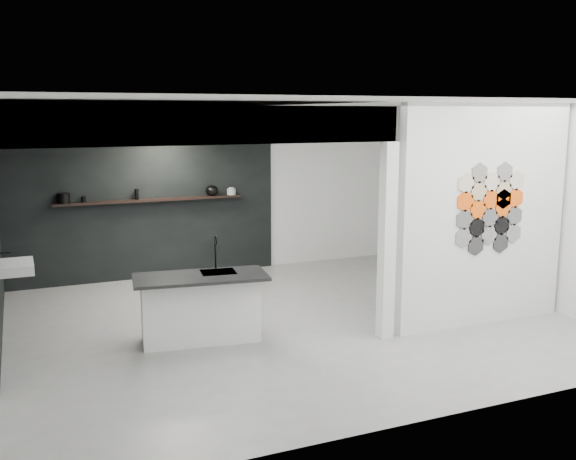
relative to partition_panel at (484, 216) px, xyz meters
The scene contains 16 objects.
floor 2.82m from the partition_panel, 155.80° to the left, with size 7.00×6.00×0.01m, color gray.
partition_panel is the anchor object (origin of this frame).
bay_clad_back 5.31m from the partition_panel, 131.60° to the left, with size 4.40×0.04×2.35m, color black.
bulkhead 4.21m from the partition_panel, 150.43° to the left, with size 4.40×4.00×0.40m, color silver.
corner_column 1.42m from the partition_panel, behind, with size 0.16×0.16×2.35m, color silver.
fascia_beam 3.71m from the partition_panel, behind, with size 4.40×0.16×0.40m, color silver.
wall_basin 5.78m from the partition_panel, 161.77° to the left, with size 0.40×0.60×0.12m, color silver.
display_shelf 5.17m from the partition_panel, 131.55° to the left, with size 3.00×0.15×0.04m, color black.
kitchen_island 3.70m from the partition_panel, 168.01° to the left, with size 1.62×0.88×1.24m.
stockpot 6.12m from the partition_panel, 140.85° to the left, with size 0.19×0.19×0.16m, color black.
kettle 4.56m from the partition_panel, 121.99° to the left, with size 0.21×0.21×0.17m, color black.
glass_bowl 4.39m from the partition_panel, 118.23° to the left, with size 0.15×0.15×0.11m, color gray.
glass_vase 4.39m from the partition_panel, 118.23° to the left, with size 0.09×0.09×0.13m, color gray.
bottle_dark 5.32m from the partition_panel, 133.35° to the left, with size 0.06×0.06×0.17m, color black.
utensil_cup 5.90m from the partition_panel, 139.10° to the left, with size 0.07×0.07×0.09m, color black.
hex_tile_cluster 0.14m from the partition_panel, 68.73° to the right, with size 1.04×0.02×1.16m.
Camera 1 is at (-3.15, -7.37, 2.67)m, focal length 40.00 mm.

